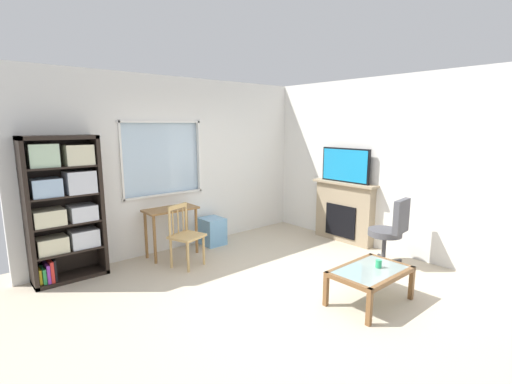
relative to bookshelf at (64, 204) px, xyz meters
name	(u,v)px	position (x,y,z in m)	size (l,w,h in m)	color
ground	(280,296)	(1.77, -2.20, -1.03)	(5.83, 5.88, 0.02)	beige
wall_back_with_window	(178,165)	(1.80, 0.24, 0.36)	(4.83, 0.15, 2.77)	white
wall_right	(394,166)	(4.25, -2.20, 0.37)	(0.12, 5.08, 2.77)	white
bookshelf	(64,204)	(0.00, 0.00, 0.00)	(0.90, 0.38, 1.89)	black
desk_under_window	(171,218)	(1.45, -0.11, -0.41)	(0.81, 0.40, 0.76)	olive
wooden_chair	(185,235)	(1.39, -0.62, -0.55)	(0.52, 0.51, 0.90)	tan
plastic_drawer_unit	(212,231)	(2.24, -0.06, -0.79)	(0.35, 0.40, 0.46)	#72ADDB
fireplace	(344,212)	(4.09, -1.41, -0.49)	(0.26, 1.21, 1.05)	tan
tv	(345,165)	(4.07, -1.41, 0.33)	(0.06, 0.93, 0.58)	black
office_chair	(391,229)	(3.65, -2.55, -0.46)	(0.57, 0.58, 1.00)	#4C4C51
coffee_table	(370,274)	(2.43, -2.99, -0.67)	(0.94, 0.60, 0.40)	#8C9E99
sippy_cup	(379,264)	(2.55, -3.02, -0.57)	(0.07, 0.07, 0.09)	#33B770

